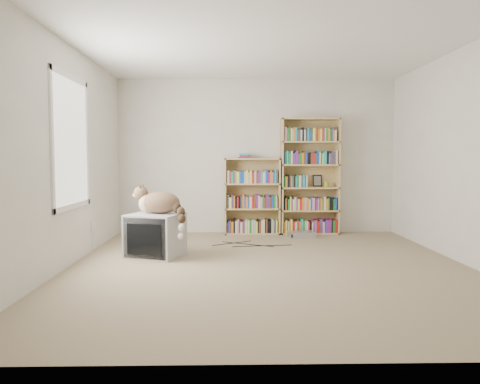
{
  "coord_description": "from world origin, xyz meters",
  "views": [
    {
      "loc": [
        -0.44,
        -5.16,
        1.2
      ],
      "look_at": [
        -0.31,
        1.0,
        0.77
      ],
      "focal_mm": 35.0,
      "sensor_mm": 36.0,
      "label": 1
    }
  ],
  "objects_px": {
    "crt_tv": "(156,235)",
    "cat": "(163,206)",
    "bookcase_short": "(252,199)",
    "bookcase_tall": "(310,179)",
    "dvd_player": "(302,234)"
  },
  "relations": [
    {
      "from": "crt_tv",
      "to": "dvd_player",
      "type": "height_order",
      "value": "crt_tv"
    },
    {
      "from": "bookcase_short",
      "to": "dvd_player",
      "type": "distance_m",
      "value": 0.99
    },
    {
      "from": "bookcase_tall",
      "to": "bookcase_short",
      "type": "height_order",
      "value": "bookcase_tall"
    },
    {
      "from": "crt_tv",
      "to": "dvd_player",
      "type": "distance_m",
      "value": 2.47
    },
    {
      "from": "bookcase_tall",
      "to": "dvd_player",
      "type": "xyz_separation_m",
      "value": [
        -0.18,
        -0.38,
        -0.84
      ]
    },
    {
      "from": "cat",
      "to": "bookcase_short",
      "type": "distance_m",
      "value": 2.13
    },
    {
      "from": "crt_tv",
      "to": "bookcase_tall",
      "type": "xyz_separation_m",
      "value": [
        2.21,
        1.76,
        0.62
      ]
    },
    {
      "from": "crt_tv",
      "to": "bookcase_tall",
      "type": "bearing_deg",
      "value": 57.77
    },
    {
      "from": "crt_tv",
      "to": "bookcase_tall",
      "type": "distance_m",
      "value": 2.89
    },
    {
      "from": "crt_tv",
      "to": "cat",
      "type": "distance_m",
      "value": 0.38
    },
    {
      "from": "crt_tv",
      "to": "cat",
      "type": "height_order",
      "value": "cat"
    },
    {
      "from": "cat",
      "to": "bookcase_tall",
      "type": "height_order",
      "value": "bookcase_tall"
    },
    {
      "from": "bookcase_short",
      "to": "crt_tv",
      "type": "bearing_deg",
      "value": -126.02
    },
    {
      "from": "cat",
      "to": "bookcase_short",
      "type": "bearing_deg",
      "value": 63.36
    },
    {
      "from": "crt_tv",
      "to": "cat",
      "type": "xyz_separation_m",
      "value": [
        0.09,
        0.0,
        0.37
      ]
    }
  ]
}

